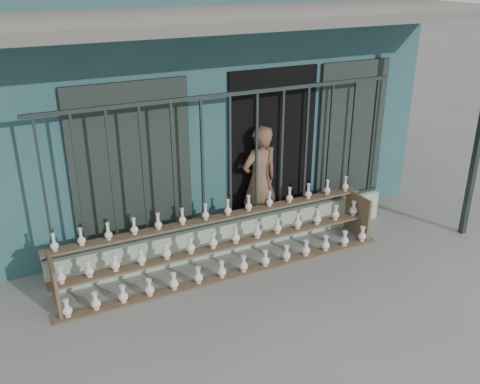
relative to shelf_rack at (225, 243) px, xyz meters
name	(u,v)px	position (x,y,z in m)	size (l,w,h in m)	color
ground	(276,297)	(0.27, -0.88, -0.36)	(60.00, 60.00, 0.00)	slate
workshop_building	(160,94)	(0.28, 3.35, 1.26)	(7.40, 6.60, 3.21)	#295256
parapet_wall	(231,235)	(0.27, 0.42, -0.14)	(5.00, 0.20, 0.45)	#AAC3A7
security_fence	(230,160)	(0.27, 0.42, 0.98)	(5.00, 0.04, 1.80)	#283330
shelf_rack	(225,243)	(0.00, 0.00, 0.00)	(4.50, 0.68, 0.85)	brown
elderly_woman	(260,181)	(0.88, 0.72, 0.47)	(0.61, 0.40, 1.66)	brown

